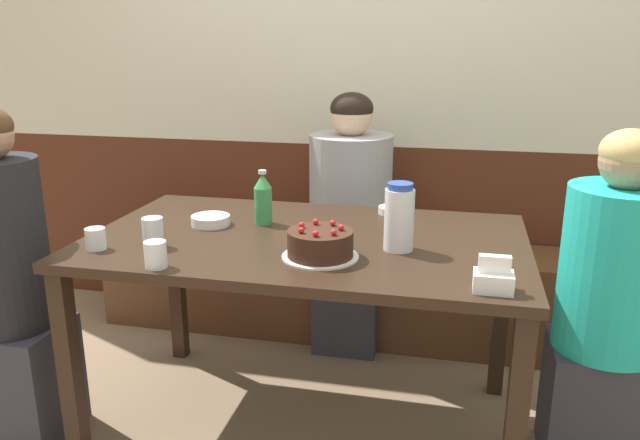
{
  "coord_description": "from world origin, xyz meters",
  "views": [
    {
      "loc": [
        0.52,
        -2.06,
        1.45
      ],
      "look_at": [
        0.04,
        0.05,
        0.83
      ],
      "focal_mm": 35.0,
      "sensor_mm": 36.0,
      "label": 1
    }
  ],
  "objects_px": {
    "birthday_cake": "(320,244)",
    "person_pale_blue_shirt": "(608,313)",
    "bench_seat": "(347,289)",
    "bowl_rice_small": "(392,210)",
    "glass_shot_small": "(96,239)",
    "napkin_holder": "(493,278)",
    "person_grey_tee": "(10,293)",
    "person_teal_shirt": "(350,224)",
    "bowl_soup_white": "(211,220)",
    "water_pitcher": "(399,218)",
    "glass_water_tall": "(153,232)",
    "soju_bottle": "(263,198)",
    "glass_tumbler_short": "(156,255)"
  },
  "relations": [
    {
      "from": "bowl_rice_small",
      "to": "person_teal_shirt",
      "type": "bearing_deg",
      "value": 123.52
    },
    {
      "from": "birthday_cake",
      "to": "glass_shot_small",
      "type": "height_order",
      "value": "birthday_cake"
    },
    {
      "from": "birthday_cake",
      "to": "bowl_soup_white",
      "type": "relative_size",
      "value": 1.71
    },
    {
      "from": "water_pitcher",
      "to": "glass_tumbler_short",
      "type": "relative_size",
      "value": 2.72
    },
    {
      "from": "napkin_holder",
      "to": "bowl_rice_small",
      "type": "height_order",
      "value": "napkin_holder"
    },
    {
      "from": "napkin_holder",
      "to": "bowl_rice_small",
      "type": "distance_m",
      "value": 0.83
    },
    {
      "from": "glass_water_tall",
      "to": "person_pale_blue_shirt",
      "type": "xyz_separation_m",
      "value": [
        1.51,
        0.24,
        -0.25
      ]
    },
    {
      "from": "water_pitcher",
      "to": "person_pale_blue_shirt",
      "type": "height_order",
      "value": "person_pale_blue_shirt"
    },
    {
      "from": "glass_shot_small",
      "to": "bowl_rice_small",
      "type": "bearing_deg",
      "value": 35.94
    },
    {
      "from": "soju_bottle",
      "to": "person_teal_shirt",
      "type": "relative_size",
      "value": 0.17
    },
    {
      "from": "bowl_rice_small",
      "to": "person_pale_blue_shirt",
      "type": "relative_size",
      "value": 0.09
    },
    {
      "from": "birthday_cake",
      "to": "glass_water_tall",
      "type": "height_order",
      "value": "birthday_cake"
    },
    {
      "from": "napkin_holder",
      "to": "person_grey_tee",
      "type": "height_order",
      "value": "person_grey_tee"
    },
    {
      "from": "water_pitcher",
      "to": "glass_water_tall",
      "type": "height_order",
      "value": "water_pitcher"
    },
    {
      "from": "napkin_holder",
      "to": "bowl_soup_white",
      "type": "xyz_separation_m",
      "value": [
        -1.02,
        0.43,
        -0.02
      ]
    },
    {
      "from": "bench_seat",
      "to": "bowl_rice_small",
      "type": "distance_m",
      "value": 0.76
    },
    {
      "from": "birthday_cake",
      "to": "glass_water_tall",
      "type": "xyz_separation_m",
      "value": [
        -0.58,
        -0.02,
        0.01
      ]
    },
    {
      "from": "person_teal_shirt",
      "to": "bench_seat",
      "type": "bearing_deg",
      "value": -163.39
    },
    {
      "from": "napkin_holder",
      "to": "bowl_rice_small",
      "type": "relative_size",
      "value": 1.02
    },
    {
      "from": "soju_bottle",
      "to": "bench_seat",
      "type": "bearing_deg",
      "value": 74.21
    },
    {
      "from": "soju_bottle",
      "to": "napkin_holder",
      "type": "relative_size",
      "value": 1.89
    },
    {
      "from": "water_pitcher",
      "to": "soju_bottle",
      "type": "height_order",
      "value": "water_pitcher"
    },
    {
      "from": "napkin_holder",
      "to": "person_teal_shirt",
      "type": "height_order",
      "value": "person_teal_shirt"
    },
    {
      "from": "bench_seat",
      "to": "person_teal_shirt",
      "type": "height_order",
      "value": "person_teal_shirt"
    },
    {
      "from": "birthday_cake",
      "to": "glass_shot_small",
      "type": "xyz_separation_m",
      "value": [
        -0.75,
        -0.09,
        -0.01
      ]
    },
    {
      "from": "birthday_cake",
      "to": "soju_bottle",
      "type": "relative_size",
      "value": 1.2
    },
    {
      "from": "soju_bottle",
      "to": "bowl_rice_small",
      "type": "height_order",
      "value": "soju_bottle"
    },
    {
      "from": "bowl_soup_white",
      "to": "glass_shot_small",
      "type": "distance_m",
      "value": 0.44
    },
    {
      "from": "bench_seat",
      "to": "person_pale_blue_shirt",
      "type": "distance_m",
      "value": 1.36
    },
    {
      "from": "water_pitcher",
      "to": "person_pale_blue_shirt",
      "type": "bearing_deg",
      "value": 6.84
    },
    {
      "from": "bowl_soup_white",
      "to": "glass_water_tall",
      "type": "bearing_deg",
      "value": -108.01
    },
    {
      "from": "glass_water_tall",
      "to": "person_teal_shirt",
      "type": "relative_size",
      "value": 0.08
    },
    {
      "from": "glass_shot_small",
      "to": "person_teal_shirt",
      "type": "xyz_separation_m",
      "value": [
        0.69,
        1.01,
        -0.2
      ]
    },
    {
      "from": "napkin_holder",
      "to": "birthday_cake",
      "type": "bearing_deg",
      "value": 162.68
    },
    {
      "from": "birthday_cake",
      "to": "person_pale_blue_shirt",
      "type": "relative_size",
      "value": 0.21
    },
    {
      "from": "water_pitcher",
      "to": "napkin_holder",
      "type": "height_order",
      "value": "water_pitcher"
    },
    {
      "from": "birthday_cake",
      "to": "glass_water_tall",
      "type": "relative_size",
      "value": 2.47
    },
    {
      "from": "person_pale_blue_shirt",
      "to": "bench_seat",
      "type": "bearing_deg",
      "value": -38.28
    },
    {
      "from": "person_teal_shirt",
      "to": "bowl_rice_small",
      "type": "bearing_deg",
      "value": 33.52
    },
    {
      "from": "soju_bottle",
      "to": "person_pale_blue_shirt",
      "type": "distance_m",
      "value": 1.27
    },
    {
      "from": "bench_seat",
      "to": "person_pale_blue_shirt",
      "type": "relative_size",
      "value": 2.11
    },
    {
      "from": "glass_tumbler_short",
      "to": "soju_bottle",
      "type": "bearing_deg",
      "value": 71.6
    },
    {
      "from": "glass_tumbler_short",
      "to": "bowl_rice_small",
      "type": "bearing_deg",
      "value": 50.74
    },
    {
      "from": "napkin_holder",
      "to": "glass_water_tall",
      "type": "relative_size",
      "value": 1.09
    },
    {
      "from": "napkin_holder",
      "to": "bowl_soup_white",
      "type": "distance_m",
      "value": 1.11
    },
    {
      "from": "birthday_cake",
      "to": "person_pale_blue_shirt",
      "type": "distance_m",
      "value": 0.99
    },
    {
      "from": "soju_bottle",
      "to": "napkin_holder",
      "type": "height_order",
      "value": "soju_bottle"
    },
    {
      "from": "bench_seat",
      "to": "person_pale_blue_shirt",
      "type": "bearing_deg",
      "value": -38.28
    },
    {
      "from": "bowl_soup_white",
      "to": "person_teal_shirt",
      "type": "xyz_separation_m",
      "value": [
        0.42,
        0.66,
        -0.18
      ]
    },
    {
      "from": "bench_seat",
      "to": "glass_water_tall",
      "type": "xyz_separation_m",
      "value": [
        -0.48,
        -1.05,
        0.59
      ]
    }
  ]
}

